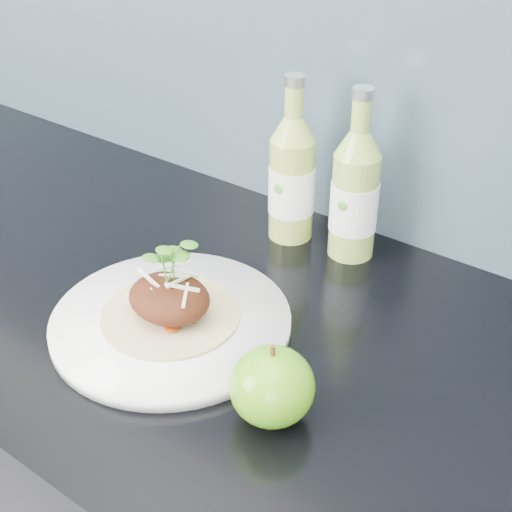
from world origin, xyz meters
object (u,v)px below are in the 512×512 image
object	(u,v)px
green_apple	(272,386)
cider_bottle_left	(292,179)
dinner_plate	(171,322)
cider_bottle_right	(355,195)

from	to	relation	value
green_apple	cider_bottle_left	distance (m)	0.37
dinner_plate	cider_bottle_left	distance (m)	0.27
dinner_plate	cider_bottle_left	bearing A→B (deg)	92.13
dinner_plate	green_apple	xyz separation A→B (m)	(0.18, -0.05, 0.03)
dinner_plate	cider_bottle_left	size ratio (longest dim) A/B	1.47
cider_bottle_left	cider_bottle_right	distance (m)	0.09
cider_bottle_left	cider_bottle_right	xyz separation A→B (m)	(0.09, 0.01, 0.00)
dinner_plate	cider_bottle_right	xyz separation A→B (m)	(0.08, 0.27, 0.08)
cider_bottle_left	cider_bottle_right	world-z (taller)	same
green_apple	cider_bottle_left	size ratio (longest dim) A/B	0.40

